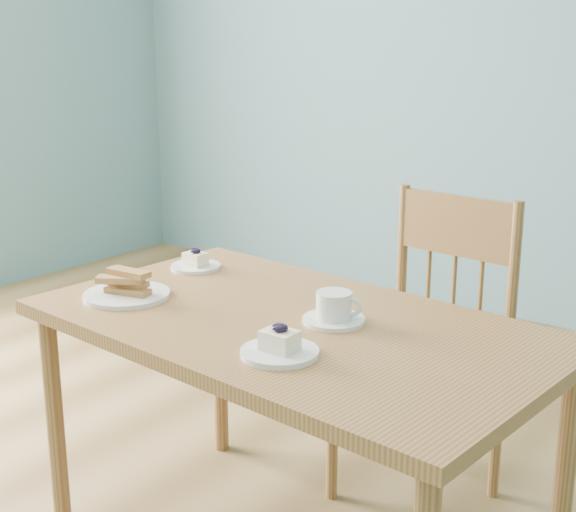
{
  "coord_description": "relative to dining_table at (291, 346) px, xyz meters",
  "views": [
    {
      "loc": [
        1.47,
        -1.27,
        1.38
      ],
      "look_at": [
        0.29,
        0.28,
        0.85
      ],
      "focal_mm": 50.0,
      "sensor_mm": 36.0,
      "label": 1
    }
  ],
  "objects": [
    {
      "name": "coffee_cup",
      "position": [
        0.1,
        0.05,
        0.1
      ],
      "size": [
        0.16,
        0.16,
        0.08
      ],
      "rotation": [
        0.0,
        0.0,
        0.34
      ],
      "color": "silver",
      "rests_on": "dining_table"
    },
    {
      "name": "dining_table",
      "position": [
        0.0,
        0.0,
        0.0
      ],
      "size": [
        1.36,
        0.84,
        0.7
      ],
      "rotation": [
        0.0,
        0.0,
        -0.07
      ],
      "color": "olive",
      "rests_on": "ground"
    },
    {
      "name": "biscotti_plate",
      "position": [
        -0.46,
        -0.13,
        0.09
      ],
      "size": [
        0.23,
        0.23,
        0.08
      ],
      "rotation": [
        0.0,
        0.0,
        0.29
      ],
      "color": "silver",
      "rests_on": "dining_table"
    },
    {
      "name": "cheesecake_plate_near",
      "position": [
        0.12,
        -0.2,
        0.09
      ],
      "size": [
        0.18,
        0.18,
        0.07
      ],
      "rotation": [
        0.0,
        0.0,
        0.01
      ],
      "color": "silver",
      "rests_on": "dining_table"
    },
    {
      "name": "room",
      "position": [
        -0.34,
        -0.23,
        0.72
      ],
      "size": [
        5.01,
        5.01,
        2.71
      ],
      "color": "olive",
      "rests_on": "ground"
    },
    {
      "name": "cheesecake_plate_far",
      "position": [
        -0.51,
        0.19,
        0.09
      ],
      "size": [
        0.15,
        0.15,
        0.06
      ],
      "rotation": [
        0.0,
        0.0,
        -0.03
      ],
      "color": "silver",
      "rests_on": "dining_table"
    },
    {
      "name": "dining_chair",
      "position": [
        0.1,
        0.54,
        -0.15
      ],
      "size": [
        0.46,
        0.44,
        0.93
      ],
      "rotation": [
        0.0,
        0.0,
        -0.09
      ],
      "color": "olive",
      "rests_on": "ground"
    }
  ]
}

